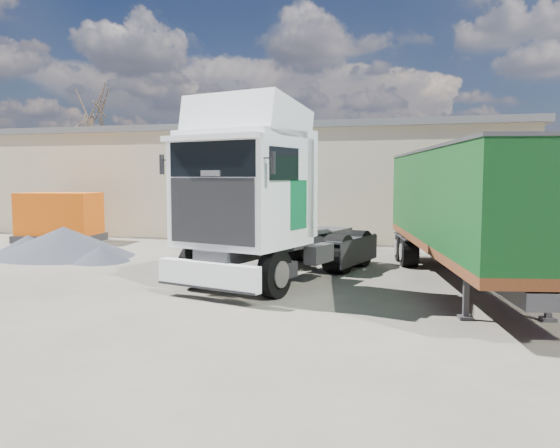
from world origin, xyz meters
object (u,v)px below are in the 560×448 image
(orange_skip, at_px, (60,220))
(box_trailer, at_px, (464,203))
(bare_tree, at_px, (90,103))
(panel_van, at_px, (223,222))
(tractor_unit, at_px, (262,208))

(orange_skip, bearing_deg, box_trailer, -26.65)
(box_trailer, relative_size, orange_skip, 2.96)
(bare_tree, bearing_deg, panel_van, -39.80)
(box_trailer, xyz_separation_m, panel_van, (-9.19, 6.00, -1.21))
(bare_tree, distance_m, tractor_unit, 27.33)
(bare_tree, bearing_deg, tractor_unit, -46.19)
(bare_tree, xyz_separation_m, orange_skip, (6.85, -12.49, -6.97))
(tractor_unit, xyz_separation_m, box_trailer, (5.20, 1.20, 0.14))
(tractor_unit, distance_m, orange_skip, 13.51)
(bare_tree, bearing_deg, box_trailer, -37.35)
(panel_van, distance_m, orange_skip, 7.64)
(orange_skip, bearing_deg, tractor_unit, -38.54)
(bare_tree, height_order, box_trailer, bare_tree)
(tractor_unit, bearing_deg, panel_van, 134.09)
(bare_tree, xyz_separation_m, panel_van, (14.48, -12.07, -6.92))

